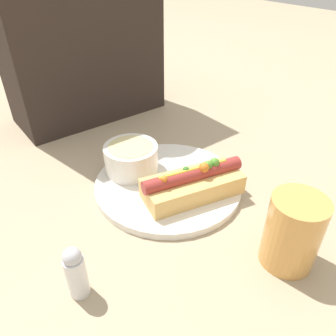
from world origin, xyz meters
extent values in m
plane|color=tan|center=(0.00, 0.00, 0.00)|extent=(4.00, 4.00, 0.00)
cylinder|color=white|center=(0.00, 0.00, 0.01)|extent=(0.27, 0.27, 0.01)
cube|color=#DBAD60|center=(0.01, -0.06, 0.03)|extent=(0.18, 0.11, 0.03)
cylinder|color=#9E332D|center=(0.01, -0.06, 0.05)|extent=(0.18, 0.06, 0.02)
sphere|color=#518C2D|center=(0.05, -0.06, 0.07)|extent=(0.02, 0.02, 0.02)
sphere|color=#518C2D|center=(0.04, -0.06, 0.07)|extent=(0.02, 0.02, 0.02)
sphere|color=#387A28|center=(0.00, -0.05, 0.07)|extent=(0.01, 0.01, 0.01)
sphere|color=orange|center=(-0.04, -0.05, 0.07)|extent=(0.01, 0.01, 0.01)
sphere|color=#387A28|center=(0.04, -0.06, 0.07)|extent=(0.01, 0.01, 0.01)
sphere|color=orange|center=(0.03, -0.06, 0.07)|extent=(0.02, 0.02, 0.02)
cylinder|color=gold|center=(0.01, -0.06, 0.07)|extent=(0.12, 0.03, 0.01)
cylinder|color=silver|center=(-0.03, 0.07, 0.04)|extent=(0.10, 0.10, 0.05)
cylinder|color=#D1C184|center=(-0.03, 0.07, 0.06)|extent=(0.08, 0.08, 0.01)
cube|color=#B7B7BC|center=(-0.05, 0.00, 0.02)|extent=(0.02, 0.12, 0.00)
ellipsoid|color=#B7B7BC|center=(-0.04, 0.07, 0.02)|extent=(0.03, 0.04, 0.01)
cylinder|color=#D8994C|center=(0.03, -0.24, 0.05)|extent=(0.07, 0.07, 0.11)
cylinder|color=silver|center=(-0.23, -0.11, 0.03)|extent=(0.03, 0.03, 0.06)
sphere|color=silver|center=(-0.23, -0.11, 0.07)|extent=(0.02, 0.02, 0.02)
cube|color=#2D231E|center=(0.03, 0.37, 0.23)|extent=(0.36, 0.16, 0.47)
camera|label=1|loc=(-0.29, -0.38, 0.38)|focal=35.00mm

